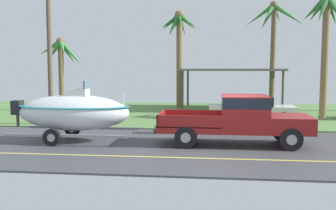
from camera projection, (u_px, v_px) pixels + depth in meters
ground at (219, 119)px, 22.80m from camera, size 36.00×22.00×0.11m
pickup_truck_towing at (244, 117)px, 14.97m from camera, size 5.80×2.13×1.85m
boat_on_trailer at (73, 112)px, 15.73m from camera, size 5.74×2.37×2.39m
parked_sedan_near at (251, 110)px, 21.29m from camera, size 4.49×1.87×1.38m
carport_awning at (231, 71)px, 27.22m from camera, size 6.66×5.35×2.83m
palm_tree_near_left at (326, 26)px, 21.46m from camera, size 2.70×3.05×6.89m
palm_tree_mid at (179, 35)px, 27.95m from camera, size 2.76×3.22×6.87m
palm_tree_far_left at (61, 57)px, 26.30m from camera, size 3.16×2.70×4.86m
palm_tree_far_right at (273, 28)px, 24.73m from camera, size 3.72×2.89×6.96m
utility_pole at (49, 32)px, 19.72m from camera, size 0.24×1.80×8.97m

